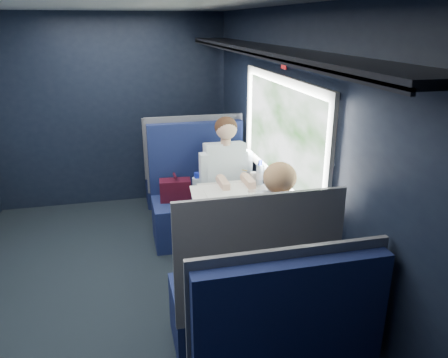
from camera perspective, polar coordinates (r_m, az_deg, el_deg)
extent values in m
cube|color=black|center=(3.97, -13.15, -14.15)|extent=(2.80, 4.20, 0.01)
cube|color=black|center=(3.72, 8.29, 3.57)|extent=(0.10, 4.20, 2.30)
cube|color=black|center=(5.56, -14.51, 8.55)|extent=(2.80, 0.10, 2.30)
cube|color=beige|center=(3.57, 7.66, 12.70)|extent=(0.03, 1.84, 0.07)
cube|color=beige|center=(3.77, 7.08, -0.21)|extent=(0.03, 1.84, 0.07)
cube|color=beige|center=(2.87, 13.53, 1.88)|extent=(0.03, 0.07, 0.78)
cube|color=beige|center=(4.47, 3.35, 8.73)|extent=(0.03, 0.07, 0.78)
cube|color=black|center=(3.50, 5.32, 16.51)|extent=(0.36, 4.10, 0.04)
cube|color=black|center=(3.45, 2.52, 16.19)|extent=(0.02, 4.10, 0.03)
cube|color=red|center=(3.56, 7.83, 15.02)|extent=(0.01, 0.10, 0.12)
cylinder|color=#54565E|center=(3.86, -0.29, -8.43)|extent=(0.08, 0.08, 0.70)
cube|color=silver|center=(3.74, 2.39, -3.12)|extent=(0.62, 1.00, 0.04)
cube|color=#0E153E|center=(4.59, -2.89, -5.35)|extent=(1.00, 0.50, 0.45)
cube|color=#0E153E|center=(4.65, -3.71, 2.89)|extent=(1.00, 0.10, 0.75)
cube|color=#54565E|center=(4.70, -3.83, 3.37)|extent=(1.04, 0.03, 0.82)
cube|color=#54565E|center=(4.42, -2.84, -1.81)|extent=(0.06, 0.40, 0.20)
cube|color=#410E1C|center=(4.48, -6.38, -1.45)|extent=(0.33, 0.19, 0.22)
cylinder|color=#410E1C|center=(4.43, -6.45, 0.44)|extent=(0.04, 0.13, 0.03)
cylinder|color=silver|center=(4.43, -3.54, -1.42)|extent=(0.09, 0.09, 0.25)
cylinder|color=#1728AE|center=(4.37, -3.59, 0.48)|extent=(0.05, 0.05, 0.06)
cube|color=#0E153E|center=(3.28, 2.43, -16.70)|extent=(1.00, 0.50, 0.45)
cube|color=#0E153E|center=(2.71, 4.37, -10.14)|extent=(1.00, 0.10, 0.75)
cube|color=#54565E|center=(2.66, 4.75, -10.25)|extent=(1.04, 0.03, 0.82)
cube|color=#54565E|center=(3.14, 2.27, -11.40)|extent=(0.06, 0.40, 0.20)
cube|color=#0E153E|center=(5.60, -5.00, -0.67)|extent=(1.00, 0.40, 0.45)
cube|color=#0E153E|center=(5.20, -4.77, 4.16)|extent=(1.00, 0.10, 0.66)
cube|color=#54565E|center=(5.14, -4.68, 4.21)|extent=(1.04, 0.03, 0.72)
cube|color=#0E153E|center=(2.30, 8.77, -17.83)|extent=(1.00, 0.10, 0.66)
cube|color=#54565E|center=(2.33, 8.27, -16.65)|extent=(1.04, 0.03, 0.72)
cube|color=black|center=(4.40, 0.59, -2.19)|extent=(0.36, 0.44, 0.16)
cube|color=black|center=(4.34, 1.22, -6.89)|extent=(0.32, 0.12, 0.45)
cube|color=white|center=(4.45, 0.10, 1.54)|extent=(0.40, 0.29, 0.53)
cylinder|color=#D8A88C|center=(4.34, 0.23, 4.89)|extent=(0.10, 0.10, 0.06)
sphere|color=#D8A88C|center=(4.29, 0.29, 6.57)|extent=(0.21, 0.21, 0.21)
sphere|color=#382114|center=(4.30, 0.25, 6.81)|extent=(0.22, 0.22, 0.22)
cube|color=white|center=(4.37, -2.58, 1.17)|extent=(0.09, 0.12, 0.34)
cube|color=white|center=(4.47, 2.96, 1.59)|extent=(0.09, 0.12, 0.34)
cube|color=black|center=(3.29, 6.09, -10.33)|extent=(0.36, 0.44, 0.16)
cube|color=black|center=(3.61, 4.84, -12.98)|extent=(0.32, 0.12, 0.45)
cube|color=black|center=(3.04, 7.27, -7.71)|extent=(0.40, 0.29, 0.53)
cylinder|color=#D8A88C|center=(2.96, 7.23, -2.55)|extent=(0.10, 0.10, 0.06)
sphere|color=#D8A88C|center=(2.93, 7.21, 0.04)|extent=(0.21, 0.21, 0.21)
sphere|color=tan|center=(2.91, 7.32, 0.22)|extent=(0.22, 0.22, 0.22)
cube|color=black|center=(3.01, 3.03, -7.87)|extent=(0.09, 0.12, 0.34)
cube|color=black|center=(3.15, 10.79, -6.88)|extent=(0.09, 0.12, 0.34)
cube|color=tan|center=(2.94, 7.78, -6.15)|extent=(0.26, 0.07, 0.36)
cube|color=white|center=(3.74, -0.05, -2.75)|extent=(0.58, 0.80, 0.01)
cube|color=silver|center=(3.78, 5.06, -2.49)|extent=(0.32, 0.38, 0.02)
cube|color=silver|center=(3.77, 6.82, -0.56)|extent=(0.10, 0.32, 0.23)
cube|color=black|center=(3.77, 6.72, -0.57)|extent=(0.08, 0.28, 0.18)
cylinder|color=silver|center=(4.09, 4.70, 0.59)|extent=(0.07, 0.07, 0.19)
cylinder|color=#1728AE|center=(4.06, 4.74, 2.13)|extent=(0.04, 0.04, 0.04)
cylinder|color=white|center=(4.17, 3.87, 0.29)|extent=(0.07, 0.07, 0.09)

